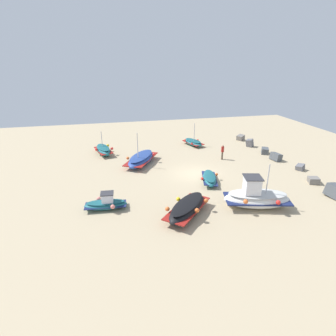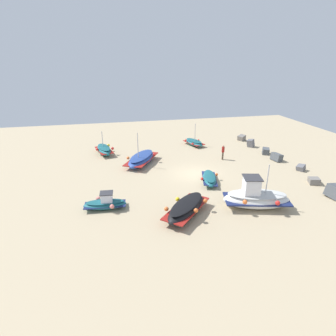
% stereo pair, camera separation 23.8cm
% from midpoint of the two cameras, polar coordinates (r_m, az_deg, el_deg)
% --- Properties ---
extents(ground_plane, '(52.93, 52.93, 0.00)m').
position_cam_midpoint_polar(ground_plane, '(28.56, 5.40, -1.26)').
color(ground_plane, tan).
extents(fishing_boat_0, '(4.72, 4.53, 1.07)m').
position_cam_midpoint_polar(fishing_boat_0, '(21.09, 3.61, -8.17)').
color(fishing_boat_0, black).
rests_on(fishing_boat_0, ground_plane).
extents(fishing_boat_1, '(3.33, 5.54, 3.60)m').
position_cam_midpoint_polar(fishing_boat_1, '(23.15, 17.27, -5.73)').
color(fishing_boat_1, white).
rests_on(fishing_boat_1, ground_plane).
extents(fishing_boat_2, '(3.72, 2.20, 0.79)m').
position_cam_midpoint_polar(fishing_boat_2, '(26.76, 8.20, -2.10)').
color(fishing_boat_2, '#1E6670').
rests_on(fishing_boat_2, ground_plane).
extents(fishing_boat_3, '(5.68, 4.52, 3.76)m').
position_cam_midpoint_polar(fishing_boat_3, '(31.19, -5.72, 1.83)').
color(fishing_boat_3, '#2D4C9E').
rests_on(fishing_boat_3, ground_plane).
extents(fishing_boat_4, '(3.59, 2.39, 3.04)m').
position_cam_midpoint_polar(fishing_boat_4, '(37.94, 4.95, 5.21)').
color(fishing_boat_4, '#1E6670').
rests_on(fishing_boat_4, ground_plane).
extents(fishing_boat_5, '(4.00, 2.36, 2.80)m').
position_cam_midpoint_polar(fishing_boat_5, '(35.12, -13.22, 3.58)').
color(fishing_boat_5, '#1E6670').
rests_on(fishing_boat_5, ground_plane).
extents(fishing_boat_6, '(1.95, 3.40, 1.37)m').
position_cam_midpoint_polar(fishing_boat_6, '(22.53, -12.83, -7.09)').
color(fishing_boat_6, '#1E6670').
rests_on(fishing_boat_6, ground_plane).
extents(person_walking, '(0.32, 0.32, 1.76)m').
position_cam_midpoint_polar(person_walking, '(32.85, 10.84, 3.42)').
color(person_walking, brown).
rests_on(person_walking, ground_plane).
extents(breakwater_rocks, '(21.57, 2.49, 1.31)m').
position_cam_midpoint_polar(breakwater_rocks, '(32.55, 23.05, 0.72)').
color(breakwater_rocks, slate).
rests_on(breakwater_rocks, ground_plane).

